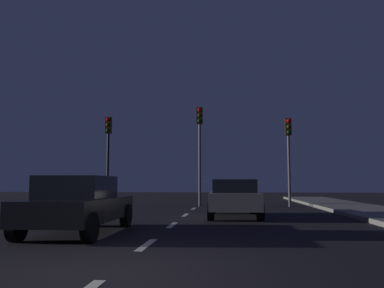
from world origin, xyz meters
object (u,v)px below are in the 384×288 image
Objects in this scene: car_stopped_ahead at (234,197)px; traffic_signal_left at (108,143)px; traffic_signal_right at (289,144)px; traffic_signal_center at (200,137)px; car_adjacent_lane at (79,204)px.

traffic_signal_left is at bearing 135.74° from car_stopped_ahead.
traffic_signal_right is at bearing -0.00° from traffic_signal_left.
car_stopped_ahead is at bearing -114.47° from traffic_signal_right.
traffic_signal_left is 0.91× the size of traffic_signal_center.
traffic_signal_right is 7.62m from car_stopped_ahead.
traffic_signal_center is 4.70m from traffic_signal_right.
traffic_signal_right is (9.69, -0.00, -0.13)m from traffic_signal_left.
traffic_signal_right reaches higher than car_adjacent_lane.
car_stopped_ahead is (6.71, -6.54, -2.68)m from traffic_signal_left.
traffic_signal_center reaches higher than traffic_signal_left.
traffic_signal_center reaches higher than car_adjacent_lane.
traffic_signal_center is 1.26× the size of car_stopped_ahead.
traffic_signal_left is 1.04× the size of traffic_signal_right.
car_adjacent_lane is (-3.91, -5.12, 0.01)m from car_stopped_ahead.
traffic_signal_left is at bearing -179.99° from traffic_signal_center.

